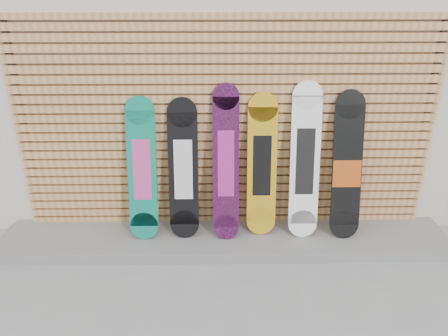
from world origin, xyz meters
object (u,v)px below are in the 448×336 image
at_px(snowboard_0, 142,170).
at_px(snowboard_2, 226,164).
at_px(snowboard_4, 305,162).
at_px(snowboard_1, 183,170).
at_px(snowboard_5, 347,167).
at_px(snowboard_3, 262,166).

bearing_deg(snowboard_0, snowboard_2, -0.36).
height_order(snowboard_0, snowboard_4, snowboard_4).
relative_size(snowboard_1, snowboard_4, 0.90).
bearing_deg(snowboard_2, snowboard_0, 179.64).
bearing_deg(snowboard_5, snowboard_4, 177.59).
xyz_separation_m(snowboard_1, snowboard_2, (0.43, -0.02, 0.07)).
bearing_deg(snowboard_3, snowboard_5, -3.10).
xyz_separation_m(snowboard_4, snowboard_5, (0.42, -0.02, -0.06)).
distance_m(snowboard_3, snowboard_4, 0.43).
bearing_deg(snowboard_4, snowboard_3, 176.20).
bearing_deg(snowboard_5, snowboard_3, 176.90).
height_order(snowboard_0, snowboard_2, snowboard_2).
height_order(snowboard_1, snowboard_5, snowboard_5).
distance_m(snowboard_4, snowboard_5, 0.43).
height_order(snowboard_1, snowboard_3, snowboard_3).
xyz_separation_m(snowboard_2, snowboard_3, (0.36, 0.04, -0.04)).
distance_m(snowboard_0, snowboard_2, 0.84).
bearing_deg(snowboard_4, snowboard_5, -2.41).
bearing_deg(snowboard_3, snowboard_0, -178.16).
relative_size(snowboard_3, snowboard_5, 0.98).
xyz_separation_m(snowboard_1, snowboard_5, (1.64, -0.02, 0.02)).
relative_size(snowboard_1, snowboard_5, 0.95).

